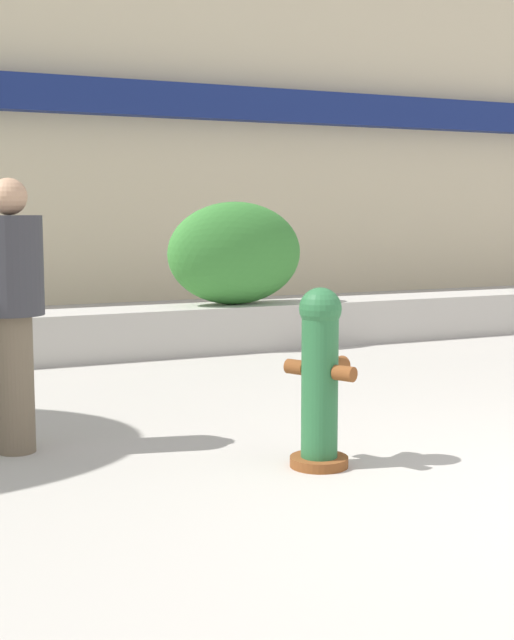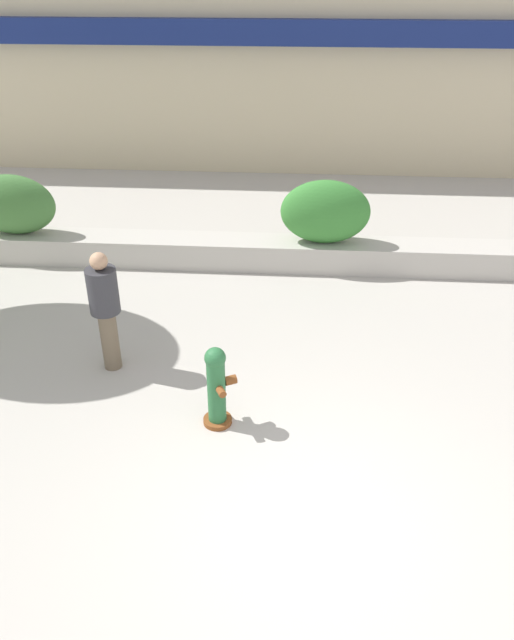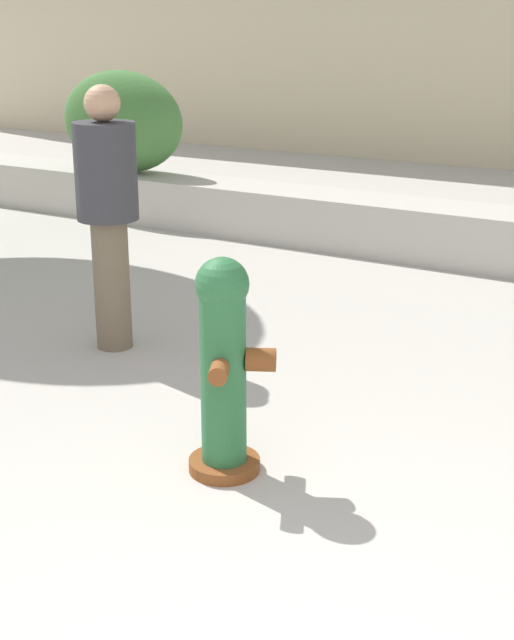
{
  "view_description": "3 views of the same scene",
  "coord_description": "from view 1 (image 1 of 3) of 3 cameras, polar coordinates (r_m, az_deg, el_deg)",
  "views": [
    {
      "loc": [
        -3.64,
        -3.04,
        1.52
      ],
      "look_at": [
        -1.25,
        2.19,
        0.82
      ],
      "focal_mm": 50.0,
      "sensor_mm": 36.0,
      "label": 1
    },
    {
      "loc": [
        -0.23,
        -4.34,
        5.0
      ],
      "look_at": [
        -0.73,
        2.6,
        0.85
      ],
      "focal_mm": 35.0,
      "sensor_mm": 36.0,
      "label": 2
    },
    {
      "loc": [
        1.03,
        -1.73,
        2.1
      ],
      "look_at": [
        -1.41,
        2.29,
        0.52
      ],
      "focal_mm": 50.0,
      "sensor_mm": 36.0,
      "label": 3
    }
  ],
  "objects": [
    {
      "name": "planter_wall_low",
      "position": [
        9.83,
        -2.54,
        -0.49
      ],
      "size": [
        18.0,
        0.7,
        0.5
      ],
      "primitive_type": "cube",
      "color": "#B7B2A8",
      "rests_on": "ground"
    },
    {
      "name": "pedestrian",
      "position": [
        5.76,
        -15.41,
        1.38
      ],
      "size": [
        0.5,
        0.5,
        1.73
      ],
      "color": "brown",
      "rests_on": "ground"
    },
    {
      "name": "fire_hydrant",
      "position": [
        5.31,
        4.07,
        -3.59
      ],
      "size": [
        0.49,
        0.47,
        1.08
      ],
      "color": "brown",
      "rests_on": "ground"
    },
    {
      "name": "hedge_bush_1",
      "position": [
        9.84,
        -1.4,
        4.29
      ],
      "size": [
        1.57,
        0.7,
        1.13
      ],
      "primitive_type": "ellipsoid",
      "color": "#387F33",
      "rests_on": "planter_wall_low"
    },
    {
      "name": "building_facade",
      "position": [
        15.66,
        -11.17,
        15.88
      ],
      "size": [
        30.0,
        1.36,
        8.0
      ],
      "color": "beige",
      "rests_on": "ground"
    }
  ]
}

